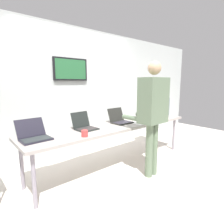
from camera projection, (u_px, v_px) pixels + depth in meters
The scene contains 11 objects.
ground at pixel (115, 166), 3.24m from camera, with size 8.00×8.00×0.04m, color silver.
back_wall at pixel (80, 90), 3.88m from camera, with size 8.00×0.11×2.54m.
workbench at pixel (115, 127), 3.13m from camera, with size 3.10×0.70×0.72m.
equipment_box at pixel (157, 106), 4.02m from camera, with size 0.35×0.40×0.39m.
laptop_station_0 at pixel (34, 135), 2.32m from camera, with size 0.37×0.40×0.24m.
laptop_station_1 at pixel (84, 125), 2.82m from camera, with size 0.33×0.35×0.26m.
laptop_station_2 at pixel (120, 119), 3.28m from camera, with size 0.35×0.35×0.25m.
laptop_station_3 at pixel (147, 115), 3.74m from camera, with size 0.35×0.34×0.28m.
person at pixel (153, 108), 2.73m from camera, with size 0.45×0.59×1.74m.
coffee_mug at pixel (85, 133), 2.44m from camera, with size 0.09×0.09×0.09m.
paper_sheet at pixel (138, 123), 3.25m from camera, with size 0.22×0.30×0.00m.
Camera 1 is at (-2.02, -2.29, 1.44)m, focal length 29.39 mm.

